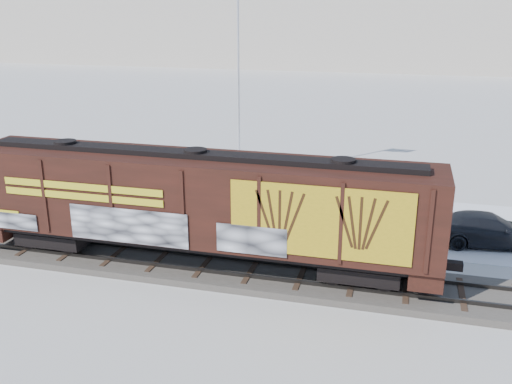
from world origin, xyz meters
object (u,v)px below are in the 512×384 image
(hopper_railcar, at_px, (197,201))
(car_white, at_px, (295,207))
(car_dark, at_px, (488,230))
(flagpole, at_px, (241,109))
(car_silver, at_px, (212,191))

(hopper_railcar, xyz_separation_m, car_white, (2.78, 6.27, -2.15))
(car_dark, bearing_deg, hopper_railcar, 108.60)
(hopper_railcar, xyz_separation_m, car_dark, (11.72, 5.73, -2.22))
(flagpole, relative_size, car_white, 2.47)
(car_white, bearing_deg, hopper_railcar, 150.55)
(flagpole, xyz_separation_m, car_silver, (-0.11, -5.13, -3.57))
(flagpole, distance_m, car_white, 8.73)
(flagpole, bearing_deg, hopper_railcar, -81.43)
(hopper_railcar, height_order, car_silver, hopper_railcar)
(flagpole, distance_m, car_dark, 15.75)
(flagpole, height_order, car_dark, flagpole)
(car_silver, relative_size, car_dark, 1.00)
(car_silver, height_order, car_dark, car_silver)
(car_dark, bearing_deg, car_silver, 75.00)
(car_white, relative_size, car_dark, 0.96)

